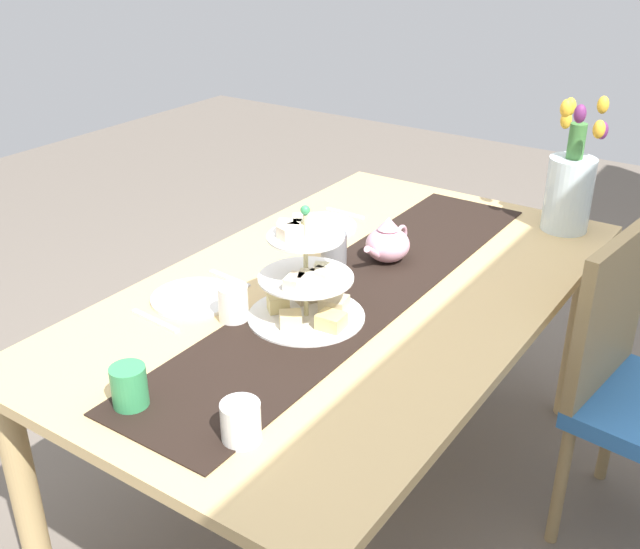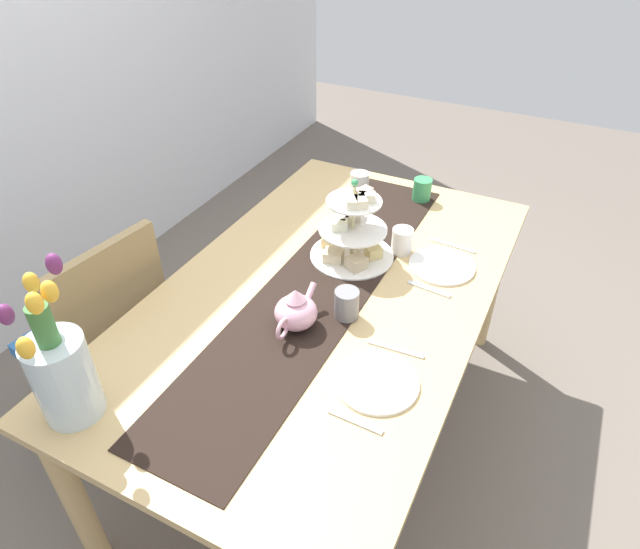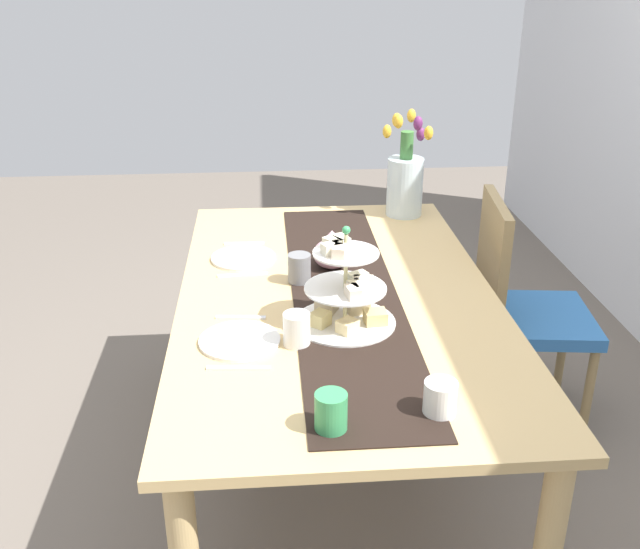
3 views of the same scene
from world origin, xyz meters
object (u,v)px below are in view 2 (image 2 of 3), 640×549
(cream_jug, at_px, (360,182))
(fork_right, at_px, (429,289))
(dining_table, at_px, (326,310))
(tiered_cake_stand, at_px, (352,234))
(chair_left, at_px, (103,333))
(mug_orange, at_px, (422,190))
(mug_white_text, at_px, (402,241))
(dinner_plate_right, at_px, (442,266))
(knife_right, at_px, (453,246))
(mug_grey, at_px, (347,304))
(teapot, at_px, (296,311))
(dinner_plate_left, at_px, (377,382))
(knife_left, at_px, (396,349))
(tulip_vase, at_px, (60,370))
(fork_left, at_px, (355,421))

(cream_jug, height_order, fork_right, cream_jug)
(dining_table, xyz_separation_m, tiered_cake_stand, (0.21, 0.00, 0.19))
(chair_left, bearing_deg, mug_orange, -37.91)
(dining_table, xyz_separation_m, chair_left, (-0.33, 0.73, -0.14))
(mug_white_text, bearing_deg, cream_jug, 41.87)
(dinner_plate_right, distance_m, knife_right, 0.15)
(dining_table, height_order, mug_grey, mug_grey)
(tiered_cake_stand, xyz_separation_m, fork_right, (-0.06, -0.31, -0.09))
(mug_white_text, bearing_deg, dining_table, 155.28)
(tiered_cake_stand, xyz_separation_m, teapot, (-0.41, -0.00, -0.04))
(dining_table, relative_size, dinner_plate_left, 7.60)
(dinner_plate_left, relative_size, mug_white_text, 2.42)
(tiered_cake_stand, relative_size, dinner_plate_right, 1.32)
(fork_right, relative_size, mug_orange, 1.58)
(chair_left, relative_size, cream_jug, 10.71)
(tiered_cake_stand, distance_m, fork_right, 0.33)
(knife_left, distance_m, mug_white_text, 0.51)
(tiered_cake_stand, xyz_separation_m, cream_jug, (0.47, 0.17, -0.05))
(teapot, relative_size, mug_white_text, 2.51)
(knife_left, relative_size, fork_right, 1.13)
(dinner_plate_left, bearing_deg, tiered_cake_stand, 30.87)
(tiered_cake_stand, xyz_separation_m, tulip_vase, (-0.95, 0.35, 0.05))
(teapot, height_order, knife_left, teapot)
(dinner_plate_right, bearing_deg, fork_right, 180.00)
(dinner_plate_right, bearing_deg, mug_orange, 27.01)
(mug_grey, bearing_deg, knife_left, -110.02)
(dining_table, distance_m, cream_jug, 0.71)
(fork_left, height_order, dinner_plate_right, dinner_plate_right)
(knife_right, bearing_deg, teapot, 154.55)
(dinner_plate_left, distance_m, mug_grey, 0.29)
(teapot, distance_m, tulip_vase, 0.65)
(fork_left, xyz_separation_m, mug_white_text, (0.78, 0.16, 0.04))
(tiered_cake_stand, relative_size, fork_right, 2.03)
(fork_left, height_order, knife_left, same)
(cream_jug, distance_m, dinner_plate_right, 0.62)
(knife_right, bearing_deg, chair_left, 126.60)
(dining_table, bearing_deg, fork_right, -64.06)
(knife_left, distance_m, mug_orange, 0.92)
(teapot, bearing_deg, tulip_vase, 146.84)
(knife_left, distance_m, fork_right, 0.32)
(chair_left, height_order, mug_grey, chair_left)
(chair_left, bearing_deg, tulip_vase, -137.10)
(teapot, xyz_separation_m, mug_grey, (0.11, -0.12, -0.01))
(teapot, distance_m, fork_left, 0.40)
(teapot, height_order, tulip_vase, tulip_vase)
(teapot, distance_m, mug_white_text, 0.55)
(tiered_cake_stand, height_order, fork_left, tiered_cake_stand)
(teapot, distance_m, mug_grey, 0.16)
(fork_right, height_order, knife_right, same)
(cream_jug, relative_size, knife_left, 0.50)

